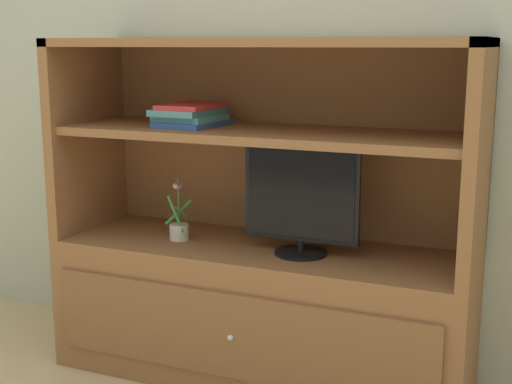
{
  "coord_description": "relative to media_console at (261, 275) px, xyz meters",
  "views": [
    {
      "loc": [
        1.14,
        -2.31,
        1.46
      ],
      "look_at": [
        0.0,
        0.35,
        0.85
      ],
      "focal_mm": 49.43,
      "sensor_mm": 36.0,
      "label": 1
    }
  ],
  "objects": [
    {
      "name": "media_console",
      "position": [
        0.0,
        0.0,
        0.0
      ],
      "size": [
        1.81,
        0.61,
        1.48
      ],
      "color": "brown",
      "rests_on": "ground_plane"
    },
    {
      "name": "potted_plant",
      "position": [
        -0.38,
        -0.05,
        0.19
      ],
      "size": [
        0.11,
        0.12,
        0.28
      ],
      "color": "beige",
      "rests_on": "media_console"
    },
    {
      "name": "tv_monitor",
      "position": [
        0.2,
        -0.05,
        0.37
      ],
      "size": [
        0.49,
        0.22,
        0.46
      ],
      "color": "black",
      "rests_on": "media_console"
    },
    {
      "name": "painted_rear_wall",
      "position": [
        0.0,
        0.34,
        0.94
      ],
      "size": [
        6.0,
        0.1,
        2.8
      ],
      "primitive_type": "cube",
      "color": "#ADB29E",
      "rests_on": "ground_plane"
    },
    {
      "name": "magazine_stack",
      "position": [
        -0.33,
        0.0,
        0.69
      ],
      "size": [
        0.27,
        0.34,
        0.1
      ],
      "color": "#2D519E",
      "rests_on": "media_console"
    }
  ]
}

